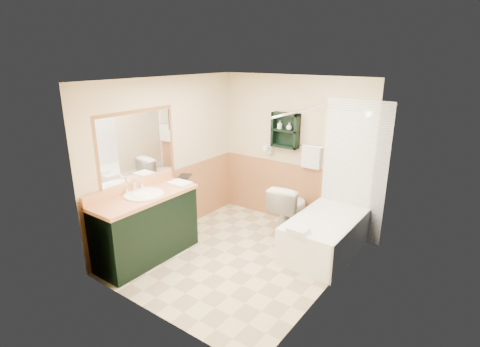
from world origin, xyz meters
name	(u,v)px	position (x,y,z in m)	size (l,w,h in m)	color
floor	(238,257)	(0.00, 0.00, 0.00)	(3.00, 3.00, 0.00)	beige
back_wall	(293,151)	(0.00, 1.52, 1.20)	(2.60, 0.04, 2.40)	beige
left_wall	(166,159)	(-1.32, 0.00, 1.20)	(0.04, 3.00, 2.40)	beige
right_wall	(334,197)	(1.32, 0.00, 1.20)	(0.04, 3.00, 2.40)	beige
ceiling	(237,78)	(0.00, 0.00, 2.42)	(2.60, 3.00, 0.04)	white
wainscot_left	(171,203)	(-1.29, 0.00, 0.50)	(2.98, 2.98, 1.00)	#C47C4F
wainscot_back	(291,193)	(0.00, 1.49, 0.50)	(2.58, 2.58, 1.00)	#C47C4F
mirror_frame	(138,147)	(-1.27, -0.55, 1.50)	(1.30, 1.30, 1.00)	#8F5E2F
mirror_glass	(138,147)	(-1.27, -0.55, 1.50)	(1.20, 1.20, 0.90)	white
tile_right	(353,190)	(1.28, 0.75, 1.05)	(1.50, 1.50, 2.10)	white
tile_back	(354,172)	(1.03, 1.48, 1.05)	(0.95, 0.95, 2.10)	white
tile_accent	(359,123)	(1.27, 0.75, 1.90)	(1.50, 1.50, 0.10)	#134433
wall_shelf	(285,130)	(-0.10, 1.41, 1.55)	(0.45, 0.15, 0.55)	black
hair_dryer	(269,149)	(-0.40, 1.43, 1.20)	(0.10, 0.24, 0.18)	silver
towel_bar	(312,146)	(0.35, 1.45, 1.35)	(0.40, 0.06, 0.40)	white
curtain_rod	(304,110)	(0.53, 0.75, 2.00)	(0.03, 0.03, 1.60)	silver
shower_curtain	(306,169)	(0.53, 0.92, 1.15)	(1.05, 1.05, 1.70)	beige
vanity	(147,227)	(-0.99, -0.73, 0.46)	(0.59, 1.46, 0.93)	black
bathtub	(327,234)	(0.93, 0.87, 0.27)	(0.80, 1.50, 0.53)	white
toilet	(289,208)	(0.20, 1.10, 0.40)	(0.45, 0.81, 0.80)	white
counter_towel	(180,183)	(-0.89, -0.17, 0.95)	(0.29, 0.23, 0.04)	white
vanity_book	(178,169)	(-1.16, 0.08, 1.05)	(0.18, 0.02, 0.24)	black
tub_towel	(298,230)	(0.81, 0.19, 0.57)	(0.25, 0.21, 0.07)	white
soap_bottle_a	(280,127)	(-0.20, 1.40, 1.59)	(0.06, 0.13, 0.06)	white
soap_bottle_b	(289,127)	(-0.03, 1.40, 1.61)	(0.09, 0.11, 0.09)	white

